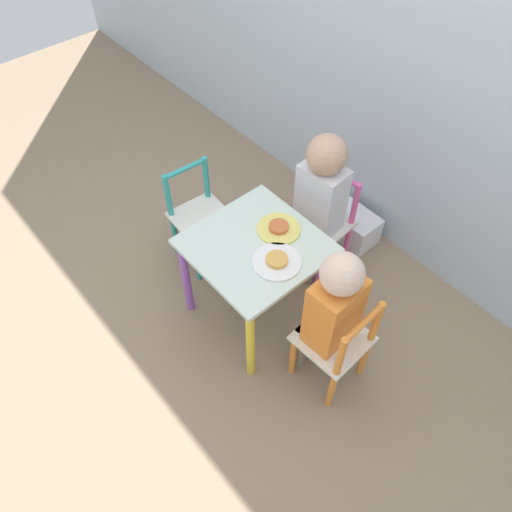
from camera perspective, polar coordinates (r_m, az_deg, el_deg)
The scene contains 10 objects.
ground_plane at distance 2.41m, azimuth 0.00°, elevation -6.29°, with size 6.00×6.00×0.00m, color #8C755B.
kids_table at distance 2.09m, azimuth 0.00°, elevation -0.25°, with size 0.51×0.51×0.49m.
chair_orange at distance 2.04m, azimuth 9.20°, elevation -9.95°, with size 0.27×0.27×0.53m.
chair_pink at distance 2.43m, azimuth 7.60°, elevation 3.69°, with size 0.28×0.28×0.53m.
chair_teal at distance 2.45m, azimuth -6.47°, elevation 4.35°, with size 0.28×0.28×0.53m.
child_right at distance 1.90m, azimuth 8.51°, elevation -5.95°, with size 0.22×0.21×0.76m.
child_back at distance 2.24m, azimuth 7.22°, elevation 6.79°, with size 0.21×0.23×0.79m.
plate_right at distance 1.95m, azimuth 2.39°, elevation -0.60°, with size 0.20×0.20×0.03m.
plate_back at distance 2.07m, azimuth 2.61°, elevation 3.18°, with size 0.18×0.18×0.03m.
storage_bin at distance 2.70m, azimuth 10.60°, elevation 3.71°, with size 0.31×0.17×0.16m.
Camera 1 is at (1.00, -0.87, 2.01)m, focal length 35.00 mm.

